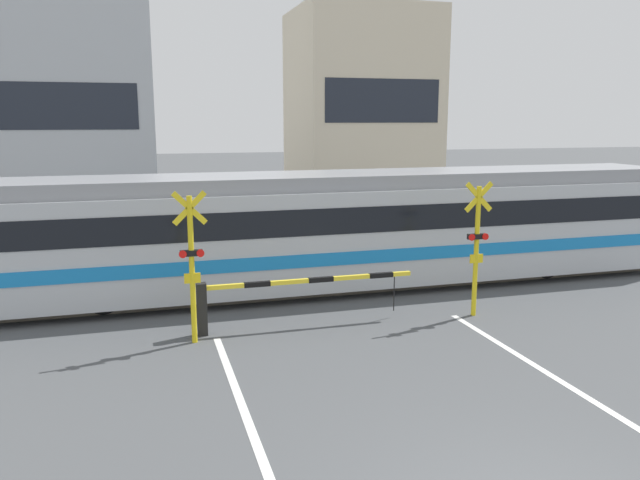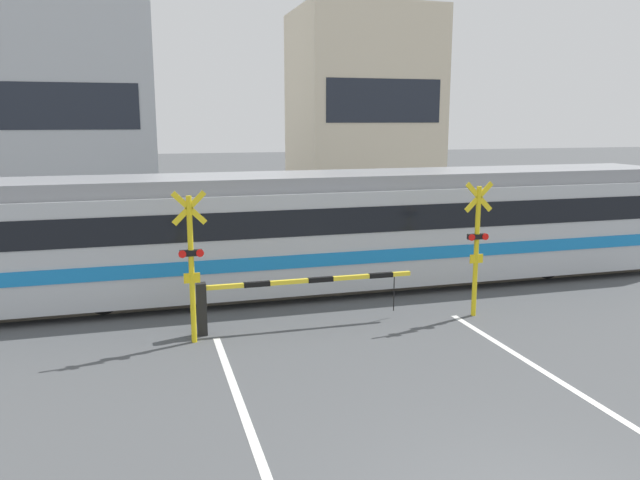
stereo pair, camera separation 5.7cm
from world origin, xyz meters
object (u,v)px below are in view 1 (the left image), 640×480
commuter_train (339,227)px  crossing_signal_right (477,243)px  pedestrian (300,217)px  crossing_signal_left (192,260)px  crossing_barrier_far (329,236)px  crossing_barrier_near (266,293)px

commuter_train → crossing_signal_right: size_ratio=6.25×
commuter_train → crossing_signal_right: crossing_signal_right is taller
commuter_train → pedestrian: commuter_train is taller
crossing_signal_left → crossing_signal_right: (6.30, 0.00, 0.00)m
crossing_barrier_far → crossing_signal_left: 7.92m
crossing_barrier_near → crossing_barrier_far: 6.70m
crossing_signal_left → crossing_barrier_far: bearing=52.9°
crossing_barrier_near → crossing_signal_left: 1.83m
pedestrian → crossing_barrier_far: bearing=-83.0°
crossing_signal_right → pedestrian: crossing_signal_right is taller
crossing_signal_right → pedestrian: 8.94m
commuter_train → pedestrian: size_ratio=10.62×
crossing_signal_left → pedestrian: crossing_signal_left is taller
crossing_barrier_far → pedestrian: (-0.30, 2.44, 0.25)m
crossing_barrier_near → pedestrian: (2.90, 8.33, 0.25)m
crossing_signal_right → crossing_barrier_near: bearing=175.3°
crossing_signal_right → crossing_barrier_far: bearing=103.9°
crossing_barrier_far → pedestrian: pedestrian is taller
crossing_signal_right → pedestrian: bearing=102.0°
crossing_barrier_far → crossing_signal_left: (-4.75, -6.28, 0.89)m
crossing_barrier_near → crossing_signal_left: bearing=-165.9°
commuter_train → crossing_signal_left: (-4.09, -3.17, 0.05)m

